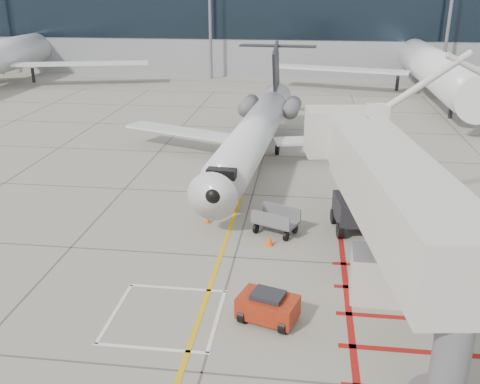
# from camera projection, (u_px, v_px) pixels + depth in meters

# --- Properties ---
(ground_plane) EXTENTS (260.00, 260.00, 0.00)m
(ground_plane) POSITION_uv_depth(u_px,v_px,m) (221.00, 305.00, 21.18)
(ground_plane) COLOR gray
(ground_plane) RESTS_ON ground
(regional_jet) EXTENTS (23.62, 28.89, 7.19)m
(regional_jet) POSITION_uv_depth(u_px,v_px,m) (249.00, 121.00, 34.63)
(regional_jet) COLOR silver
(regional_jet) RESTS_ON ground_plane
(jet_bridge) EXTENTS (11.39, 19.83, 7.52)m
(jet_bridge) POSITION_uv_depth(u_px,v_px,m) (395.00, 208.00, 20.76)
(jet_bridge) COLOR silver
(jet_bridge) RESTS_ON ground_plane
(pushback_tug) EXTENTS (2.47, 1.94, 1.26)m
(pushback_tug) POSITION_uv_depth(u_px,v_px,m) (268.00, 306.00, 20.00)
(pushback_tug) COLOR #9D260F
(pushback_tug) RESTS_ON ground_plane
(baggage_cart) EXTENTS (2.54, 2.13, 1.37)m
(baggage_cart) POSITION_uv_depth(u_px,v_px,m) (276.00, 221.00, 27.08)
(baggage_cart) COLOR slate
(baggage_cart) RESTS_ON ground_plane
(ground_power_unit) EXTENTS (2.71, 1.64, 2.11)m
(ground_power_unit) POSITION_uv_depth(u_px,v_px,m) (385.00, 276.00, 21.24)
(ground_power_unit) COLOR beige
(ground_power_unit) RESTS_ON ground_plane
(cone_nose) EXTENTS (0.34, 0.34, 0.47)m
(cone_nose) POSITION_uv_depth(u_px,v_px,m) (207.00, 219.00, 28.41)
(cone_nose) COLOR #EB590C
(cone_nose) RESTS_ON ground_plane
(cone_side) EXTENTS (0.39, 0.39, 0.54)m
(cone_side) POSITION_uv_depth(u_px,v_px,m) (269.00, 241.00, 25.91)
(cone_side) COLOR #FF4E0D
(cone_side) RESTS_ON ground_plane
(terminal_building) EXTENTS (180.00, 28.00, 14.00)m
(terminal_building) POSITION_uv_depth(u_px,v_px,m) (357.00, 18.00, 82.19)
(terminal_building) COLOR gray
(terminal_building) RESTS_ON ground_plane
(terminal_glass_band) EXTENTS (180.00, 0.10, 6.00)m
(terminal_glass_band) POSITION_uv_depth(u_px,v_px,m) (366.00, 17.00, 68.84)
(terminal_glass_band) COLOR black
(terminal_glass_band) RESTS_ON ground_plane
(bg_aircraft_c) EXTENTS (35.68, 39.64, 11.89)m
(bg_aircraft_c) POSITION_uv_depth(u_px,v_px,m) (432.00, 41.00, 59.62)
(bg_aircraft_c) COLOR silver
(bg_aircraft_c) RESTS_ON ground_plane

